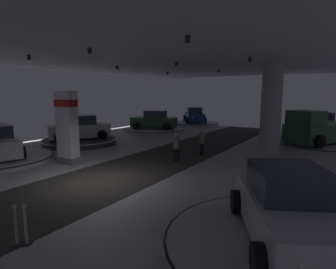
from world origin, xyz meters
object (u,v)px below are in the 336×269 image
object	(u,v)px
display_platform_far_right	(320,144)
display_platform_mid_left	(80,141)
visitor_walking_near	(176,145)
display_car_mid_left	(79,128)
display_platform_near_right	(287,245)
display_platform_far_left	(154,130)
display_car_near_right	(289,209)
display_car_deep_left	(194,116)
display_car_far_left	(154,120)
pickup_truck_far_right	(318,130)
display_car_deep_right	(322,123)
visitor_walking_far	(202,140)
display_platform_deep_right	(322,133)
brand_sign_pylon	(67,126)
display_platform_deep_left	(194,124)
column_right	(271,108)

from	to	relation	value
display_platform_far_right	display_platform_mid_left	world-z (taller)	display_platform_mid_left
visitor_walking_near	display_car_mid_left	bearing A→B (deg)	173.89
display_platform_near_right	display_car_mid_left	size ratio (longest dim) A/B	1.28
display_platform_far_left	display_platform_mid_left	xyz separation A→B (m)	(-0.84, -8.22, 0.03)
display_car_near_right	display_platform_near_right	bearing A→B (deg)	-62.95
display_car_deep_left	display_car_mid_left	xyz separation A→B (m)	(-1.61, -15.08, 0.01)
display_car_far_left	pickup_truck_far_right	size ratio (longest dim) A/B	0.81
display_platform_near_right	display_car_deep_right	world-z (taller)	display_car_deep_right
display_car_deep_right	visitor_walking_far	world-z (taller)	display_car_deep_right
display_platform_far_right	display_platform_deep_right	bearing A→B (deg)	92.64
display_platform_far_left	pickup_truck_far_right	world-z (taller)	pickup_truck_far_right
display_platform_far_right	display_platform_near_right	bearing A→B (deg)	-88.34
display_car_near_right	brand_sign_pylon	bearing A→B (deg)	166.26
brand_sign_pylon	display_car_mid_left	size ratio (longest dim) A/B	0.84
brand_sign_pylon	display_platform_near_right	distance (m)	11.72
visitor_walking_far	display_platform_far_left	bearing A→B (deg)	140.22
display_car_mid_left	display_car_far_left	bearing A→B (deg)	84.04
display_car_deep_right	display_platform_deep_right	bearing A→B (deg)	-78.59
display_platform_far_left	display_car_far_left	xyz separation A→B (m)	(0.03, 0.01, 0.91)
brand_sign_pylon	display_platform_far_right	xyz separation A→B (m)	(10.81, 12.41, -1.82)
display_car_far_left	display_platform_deep_left	bearing A→B (deg)	83.62
column_right	display_platform_far_left	size ratio (longest dim) A/B	0.95
pickup_truck_far_right	visitor_walking_near	bearing A→B (deg)	-123.97
display_car_deep_left	column_right	bearing A→B (deg)	-44.84
display_car_far_left	pickup_truck_far_right	xyz separation A→B (m)	(13.82, -0.25, 0.09)
column_right	display_platform_far_right	xyz separation A→B (m)	(2.55, 3.76, -2.61)
display_car_near_right	pickup_truck_far_right	size ratio (longest dim) A/B	0.81
display_platform_mid_left	visitor_walking_far	distance (m)	9.28
display_car_deep_left	display_car_mid_left	bearing A→B (deg)	-96.08
visitor_walking_far	display_platform_mid_left	bearing A→B (deg)	-172.02
display_platform_far_right	pickup_truck_far_right	world-z (taller)	pickup_truck_far_right
brand_sign_pylon	display_car_far_left	xyz separation A→B (m)	(-3.16, 12.38, -0.87)
display_platform_mid_left	display_car_deep_right	distance (m)	20.43
display_platform_near_right	display_platform_mid_left	xyz separation A→B (m)	(-15.28, 6.92, 0.05)
display_car_deep_right	visitor_walking_near	bearing A→B (deg)	-111.03
column_right	display_car_deep_left	distance (m)	15.14
display_platform_near_right	display_platform_deep_left	bearing A→B (deg)	121.79
display_platform_far_right	display_car_mid_left	xyz separation A→B (m)	(-14.83, -8.23, 1.00)
brand_sign_pylon	display_car_far_left	bearing A→B (deg)	104.34
brand_sign_pylon	display_platform_deep_right	size ratio (longest dim) A/B	0.63
display_platform_mid_left	display_platform_deep_right	bearing A→B (deg)	44.44
column_right	display_car_deep_right	bearing A→B (deg)	77.03
display_platform_mid_left	visitor_walking_far	bearing A→B (deg)	7.98
display_car_deep_left	display_platform_far_right	xyz separation A→B (m)	(13.22, -6.85, -0.99)
brand_sign_pylon	visitor_walking_near	xyz separation A→B (m)	(4.67, 3.25, -1.05)
brand_sign_pylon	pickup_truck_far_right	size ratio (longest dim) A/B	0.67
display_car_deep_left	visitor_walking_near	world-z (taller)	display_car_deep_left
display_platform_deep_left	display_car_deep_right	bearing A→B (deg)	-3.42
display_platform_near_right	visitor_walking_far	bearing A→B (deg)	126.67
brand_sign_pylon	display_platform_far_right	bearing A→B (deg)	48.95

